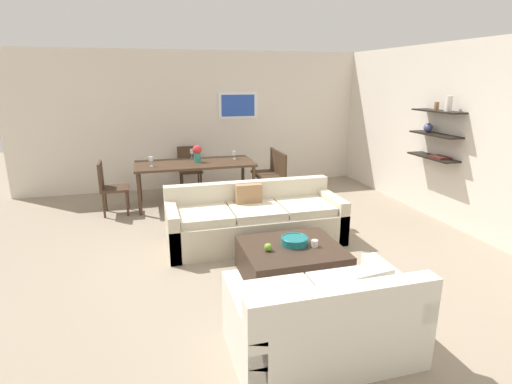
{
  "coord_description": "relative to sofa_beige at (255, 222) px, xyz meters",
  "views": [
    {
      "loc": [
        -1.41,
        -4.67,
        2.19
      ],
      "look_at": [
        -0.07,
        0.2,
        0.75
      ],
      "focal_mm": 28.32,
      "sensor_mm": 36.0,
      "label": 1
    }
  ],
  "objects": [
    {
      "name": "apple_on_coffee_table",
      "position": [
        -0.17,
        -1.16,
        0.13
      ],
      "size": [
        0.09,
        0.09,
        0.09
      ],
      "primitive_type": "sphere",
      "color": "#669E2D",
      "rests_on": "coffee_table"
    },
    {
      "name": "loveseat_white",
      "position": [
        -0.08,
        -2.41,
        0.0
      ],
      "size": [
        1.47,
        0.9,
        0.78
      ],
      "color": "silver",
      "rests_on": "ground"
    },
    {
      "name": "coffee_table",
      "position": [
        0.12,
        -1.12,
        -0.1
      ],
      "size": [
        1.09,
        0.95,
        0.38
      ],
      "color": "#38281E",
      "rests_on": "ground"
    },
    {
      "name": "back_wall_unit",
      "position": [
        0.35,
        3.19,
        1.06
      ],
      "size": [
        8.4,
        0.09,
        2.7
      ],
      "color": "silver",
      "rests_on": "ground"
    },
    {
      "name": "dining_table",
      "position": [
        -0.55,
        1.98,
        0.39
      ],
      "size": [
        2.05,
        0.93,
        0.75
      ],
      "color": "#422D1E",
      "rests_on": "ground"
    },
    {
      "name": "wine_glass_right_far",
      "position": [
        0.19,
        2.09,
        0.56
      ],
      "size": [
        0.06,
        0.06,
        0.15
      ],
      "color": "silver",
      "rests_on": "dining_table"
    },
    {
      "name": "dining_chair_right_far",
      "position": [
        0.88,
        2.19,
        0.21
      ],
      "size": [
        0.44,
        0.44,
        0.88
      ],
      "color": "#422D1E",
      "rests_on": "ground"
    },
    {
      "name": "centerpiece_vase",
      "position": [
        -0.5,
        2.01,
        0.63
      ],
      "size": [
        0.16,
        0.16,
        0.3
      ],
      "color": "teal",
      "rests_on": "dining_table"
    },
    {
      "name": "decorative_bowl",
      "position": [
        0.17,
        -1.08,
        0.14
      ],
      "size": [
        0.31,
        0.31,
        0.09
      ],
      "color": "#19666B",
      "rests_on": "coffee_table"
    },
    {
      "name": "wine_glass_left_near",
      "position": [
        -1.29,
        1.86,
        0.58
      ],
      "size": [
        0.07,
        0.07,
        0.16
      ],
      "color": "silver",
      "rests_on": "dining_table"
    },
    {
      "name": "candle_jar",
      "position": [
        0.36,
        -1.19,
        0.13
      ],
      "size": [
        0.07,
        0.07,
        0.08
      ],
      "primitive_type": "cylinder",
      "color": "silver",
      "rests_on": "coffee_table"
    },
    {
      "name": "dining_chair_head",
      "position": [
        -0.55,
        2.85,
        0.21
      ],
      "size": [
        0.44,
        0.44,
        0.88
      ],
      "color": "#422D1E",
      "rests_on": "ground"
    },
    {
      "name": "wine_glass_head",
      "position": [
        -0.55,
        2.38,
        0.58
      ],
      "size": [
        0.06,
        0.06,
        0.17
      ],
      "color": "silver",
      "rests_on": "dining_table"
    },
    {
      "name": "right_wall_shelf_unit",
      "position": [
        3.08,
        0.26,
        1.06
      ],
      "size": [
        0.34,
        8.2,
        2.7
      ],
      "color": "silver",
      "rests_on": "ground"
    },
    {
      "name": "dining_chair_left_near",
      "position": [
        -1.98,
        1.77,
        0.21
      ],
      "size": [
        0.44,
        0.44,
        0.88
      ],
      "color": "#422D1E",
      "rests_on": "ground"
    },
    {
      "name": "ground_plane",
      "position": [
        0.05,
        -0.34,
        -0.29
      ],
      "size": [
        18.0,
        18.0,
        0.0
      ],
      "primitive_type": "plane",
      "color": "gray"
    },
    {
      "name": "dining_chair_right_near",
      "position": [
        0.88,
        1.77,
        0.21
      ],
      "size": [
        0.44,
        0.44,
        0.88
      ],
      "color": "#422D1E",
      "rests_on": "ground"
    },
    {
      "name": "sofa_beige",
      "position": [
        0.0,
        0.0,
        0.0
      ],
      "size": [
        2.36,
        0.9,
        0.78
      ],
      "color": "beige",
      "rests_on": "ground"
    }
  ]
}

